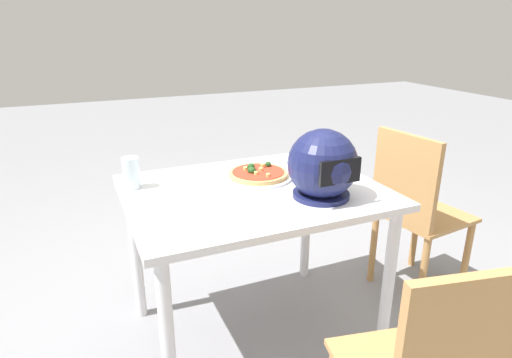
# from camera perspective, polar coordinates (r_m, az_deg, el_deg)

# --- Properties ---
(ground_plane) EXTENTS (14.00, 14.00, 0.00)m
(ground_plane) POSITION_cam_1_polar(r_m,az_deg,el_deg) (2.22, -0.27, -19.30)
(ground_plane) COLOR gray
(dining_table) EXTENTS (1.06, 0.82, 0.74)m
(dining_table) POSITION_cam_1_polar(r_m,az_deg,el_deg) (1.88, -0.30, -3.93)
(dining_table) COLOR white
(dining_table) RESTS_ON ground
(pizza_plate) EXTENTS (0.30, 0.30, 0.01)m
(pizza_plate) POSITION_cam_1_polar(r_m,az_deg,el_deg) (1.97, 0.29, 0.26)
(pizza_plate) COLOR white
(pizza_plate) RESTS_ON dining_table
(pizza) EXTENTS (0.27, 0.27, 0.05)m
(pizza) POSITION_cam_1_polar(r_m,az_deg,el_deg) (1.96, 0.25, 0.77)
(pizza) COLOR tan
(pizza) RESTS_ON pizza_plate
(motorcycle_helmet) EXTENTS (0.28, 0.28, 0.28)m
(motorcycle_helmet) POSITION_cam_1_polar(r_m,az_deg,el_deg) (1.74, 8.68, 1.76)
(motorcycle_helmet) COLOR #191E4C
(motorcycle_helmet) RESTS_ON dining_table
(drinking_glass) EXTENTS (0.07, 0.07, 0.13)m
(drinking_glass) POSITION_cam_1_polar(r_m,az_deg,el_deg) (1.90, -15.96, 0.76)
(drinking_glass) COLOR silver
(drinking_glass) RESTS_ON dining_table
(chair_side) EXTENTS (0.45, 0.45, 0.90)m
(chair_side) POSITION_cam_1_polar(r_m,az_deg,el_deg) (2.39, 19.89, -3.41)
(chair_side) COLOR #B7844C
(chair_side) RESTS_ON ground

